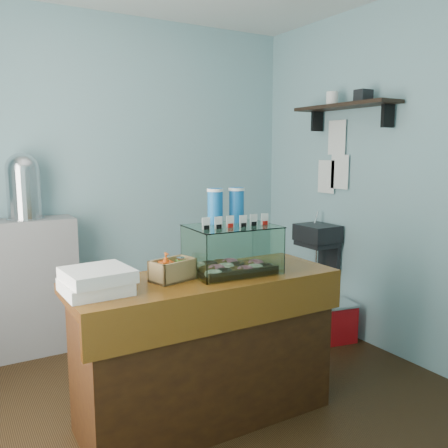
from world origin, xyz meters
TOP-DOWN VIEW (x-y plane):
  - ground at (0.00, 0.00)m, footprint 3.50×3.50m
  - room_shell at (0.03, 0.01)m, footprint 3.54×3.04m
  - counter at (0.00, -0.25)m, footprint 1.60×0.60m
  - back_shelf at (-0.90, 1.32)m, footprint 1.00×0.32m
  - display_case at (0.19, -0.22)m, footprint 0.55×0.41m
  - condiment_crate at (-0.20, -0.23)m, footprint 0.28×0.21m
  - pastry_boxes at (-0.64, -0.26)m, footprint 0.35×0.35m
  - coffee_urn at (-0.76, 1.33)m, footprint 0.28×0.28m
  - red_cooler at (1.51, 0.26)m, footprint 0.43×0.36m

SIDE VIEW (x-z plane):
  - ground at x=0.00m, z-range 0.00..0.00m
  - red_cooler at x=1.51m, z-range 0.00..0.34m
  - counter at x=0.00m, z-range 0.01..0.91m
  - back_shelf at x=-0.90m, z-range 0.00..1.10m
  - condiment_crate at x=-0.20m, z-range 0.88..1.05m
  - pastry_boxes at x=-0.64m, z-range 0.90..1.03m
  - display_case at x=0.19m, z-range 0.81..1.31m
  - coffee_urn at x=-0.76m, z-range 1.11..1.63m
  - room_shell at x=0.03m, z-range 0.30..3.12m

